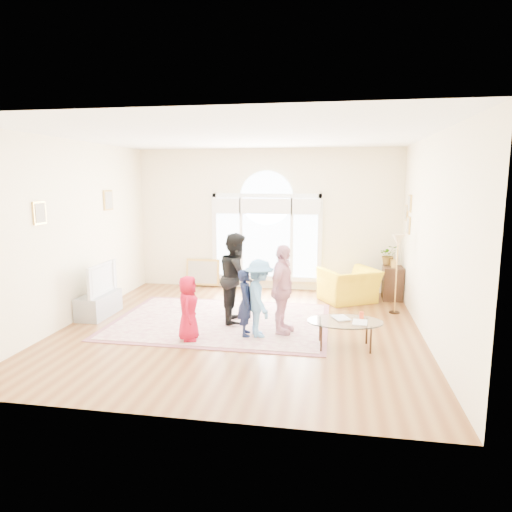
% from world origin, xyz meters
% --- Properties ---
extents(ground, '(6.00, 6.00, 0.00)m').
position_xyz_m(ground, '(0.00, 0.00, 0.00)').
color(ground, '#5E3317').
rests_on(ground, ground).
extents(room_shell, '(6.00, 6.00, 6.00)m').
position_xyz_m(room_shell, '(0.01, 2.83, 1.57)').
color(room_shell, '#F4E5C2').
rests_on(room_shell, ground).
extents(area_rug, '(3.60, 2.60, 0.02)m').
position_xyz_m(area_rug, '(-0.42, 0.35, 0.01)').
color(area_rug, '#C2AA96').
rests_on(area_rug, ground).
extents(rug_border, '(3.80, 2.80, 0.01)m').
position_xyz_m(rug_border, '(-0.42, 0.35, 0.01)').
color(rug_border, brown).
rests_on(rug_border, ground).
extents(tv_console, '(0.45, 1.00, 0.42)m').
position_xyz_m(tv_console, '(-2.75, 0.30, 0.21)').
color(tv_console, gray).
rests_on(tv_console, ground).
extents(television, '(0.17, 1.00, 0.57)m').
position_xyz_m(television, '(-2.74, 0.30, 0.71)').
color(television, black).
rests_on(television, tv_console).
extents(coffee_table, '(1.18, 0.81, 0.54)m').
position_xyz_m(coffee_table, '(1.73, -0.59, 0.40)').
color(coffee_table, silver).
rests_on(coffee_table, ground).
extents(armchair, '(1.39, 1.34, 0.69)m').
position_xyz_m(armchair, '(1.87, 2.11, 0.35)').
color(armchair, yellow).
rests_on(armchair, ground).
extents(side_cabinet, '(0.40, 0.50, 0.70)m').
position_xyz_m(side_cabinet, '(2.78, 2.46, 0.35)').
color(side_cabinet, black).
rests_on(side_cabinet, ground).
extents(floor_lamp, '(0.27, 0.27, 1.51)m').
position_xyz_m(floor_lamp, '(2.71, 1.43, 1.28)').
color(floor_lamp, black).
rests_on(floor_lamp, ground).
extents(plant_pedestal, '(0.20, 0.20, 0.70)m').
position_xyz_m(plant_pedestal, '(2.70, 2.71, 0.35)').
color(plant_pedestal, white).
rests_on(plant_pedestal, ground).
extents(potted_plant, '(0.41, 0.36, 0.42)m').
position_xyz_m(potted_plant, '(2.70, 2.71, 0.91)').
color(potted_plant, '#33722D').
rests_on(potted_plant, plant_pedestal).
extents(leaning_picture, '(0.80, 0.14, 0.62)m').
position_xyz_m(leaning_picture, '(-1.51, 2.90, 0.00)').
color(leaning_picture, tan).
rests_on(leaning_picture, ground).
extents(child_red, '(0.41, 0.55, 1.02)m').
position_xyz_m(child_red, '(-0.68, -0.70, 0.53)').
color(child_red, '#A90B26').
rests_on(child_red, area_rug).
extents(child_navy, '(0.34, 0.44, 1.08)m').
position_xyz_m(child_navy, '(0.17, -0.34, 0.56)').
color(child_navy, '#121A38').
rests_on(child_navy, area_rug).
extents(child_black, '(0.73, 0.87, 1.58)m').
position_xyz_m(child_black, '(-0.14, 0.38, 0.81)').
color(child_black, black).
rests_on(child_black, area_rug).
extents(child_pink, '(0.53, 0.91, 1.46)m').
position_xyz_m(child_pink, '(0.73, -0.12, 0.75)').
color(child_pink, pink).
rests_on(child_pink, area_rug).
extents(child_blue, '(0.73, 0.92, 1.25)m').
position_xyz_m(child_blue, '(0.39, -0.34, 0.65)').
color(child_blue, '#5994D1').
rests_on(child_blue, area_rug).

